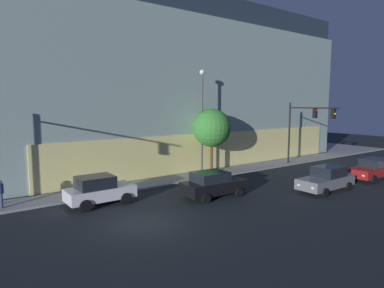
% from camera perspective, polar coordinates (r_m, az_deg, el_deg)
% --- Properties ---
extents(ground_plane, '(120.00, 120.00, 0.00)m').
position_cam_1_polar(ground_plane, '(17.70, -8.54, -13.39)').
color(ground_plane, black).
extents(sidewalk_corner, '(80.00, 60.00, 0.15)m').
position_cam_1_polar(sidewalk_corner, '(51.59, -27.33, -0.67)').
color(sidewalk_corner, gray).
rests_on(sidewalk_corner, ground).
extents(modern_building, '(36.41, 27.43, 16.05)m').
position_cam_1_polar(modern_building, '(42.00, -7.63, 9.27)').
color(modern_building, '#4C4C51').
rests_on(modern_building, ground).
extents(traffic_light_far_corner, '(0.60, 5.55, 6.16)m').
position_cam_1_polar(traffic_light_far_corner, '(33.71, 19.15, 3.73)').
color(traffic_light_far_corner, black).
rests_on(traffic_light_far_corner, sidewalk_corner).
extents(street_lamp_sidewalk, '(0.44, 0.44, 8.83)m').
position_cam_1_polar(street_lamp_sidewalk, '(27.93, 1.75, 5.82)').
color(street_lamp_sidewalk, '#444444').
rests_on(street_lamp_sidewalk, sidewalk_corner).
extents(sidewalk_tree, '(3.30, 3.30, 5.62)m').
position_cam_1_polar(sidewalk_tree, '(28.51, 3.40, 2.80)').
color(sidewalk_tree, brown).
rests_on(sidewalk_tree, sidewalk_corner).
extents(pedestrian_waiting, '(0.36, 0.36, 1.66)m').
position_cam_1_polar(pedestrian_waiting, '(22.12, -30.15, -7.07)').
color(pedestrian_waiting, '#2D3851').
rests_on(pedestrian_waiting, sidewalk_corner).
extents(car_white, '(4.09, 2.16, 1.79)m').
position_cam_1_polar(car_white, '(21.17, -15.74, -7.62)').
color(car_white, silver).
rests_on(car_white, ground).
extents(car_black, '(4.46, 2.34, 1.70)m').
position_cam_1_polar(car_black, '(22.13, 3.64, -6.90)').
color(car_black, black).
rests_on(car_black, ground).
extents(car_grey, '(4.71, 2.04, 1.74)m').
position_cam_1_polar(car_grey, '(25.45, 22.15, -5.61)').
color(car_grey, slate).
rests_on(car_grey, ground).
extents(car_red, '(4.75, 2.15, 1.68)m').
position_cam_1_polar(car_red, '(31.00, 28.69, -3.80)').
color(car_red, maroon).
rests_on(car_red, ground).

